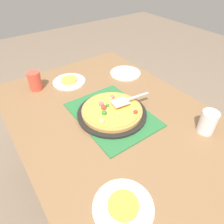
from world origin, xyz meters
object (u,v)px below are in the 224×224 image
at_px(cup_near, 208,122).
at_px(plate_far_right, 123,207).
at_px(pizza_pan, 112,113).
at_px(plate_side, 125,73).
at_px(pizza_server, 128,100).
at_px(served_slice_left, 69,80).
at_px(pizza, 112,110).
at_px(plate_near_left, 69,82).
at_px(cup_far, 35,81).
at_px(served_slice_right, 123,205).

bearing_deg(cup_near, plate_far_right, -83.48).
xyz_separation_m(pizza_pan, plate_side, (-0.32, 0.35, -0.01)).
distance_m(pizza_pan, pizza_server, 0.11).
bearing_deg(cup_near, served_slice_left, -157.43).
bearing_deg(pizza_server, pizza, -97.47).
bearing_deg(plate_near_left, served_slice_left, -7.13).
height_order(pizza_pan, served_slice_left, served_slice_left).
distance_m(served_slice_left, pizza_server, 0.49).
height_order(plate_side, cup_far, cup_far).
relative_size(plate_near_left, plate_far_right, 1.00).
distance_m(plate_far_right, cup_near, 0.58).
relative_size(plate_near_left, cup_near, 1.83).
bearing_deg(plate_near_left, cup_near, 22.57).
bearing_deg(plate_near_left, pizza_server, 16.14).
bearing_deg(pizza, plate_far_right, -31.06).
relative_size(pizza_pan, served_slice_right, 3.45).
distance_m(pizza_pan, cup_far, 0.56).
bearing_deg(served_slice_left, plate_far_right, -14.37).
relative_size(plate_far_right, cup_far, 1.83).
bearing_deg(pizza, served_slice_left, -175.39).
distance_m(plate_near_left, cup_near, 0.90).
height_order(pizza_pan, plate_side, pizza_pan).
distance_m(served_slice_right, cup_near, 0.58).
height_order(plate_near_left, plate_side, same).
xyz_separation_m(pizza_pan, served_slice_right, (0.44, -0.27, 0.01)).
bearing_deg(served_slice_right, served_slice_left, 165.63).
height_order(pizza, cup_near, cup_near).
distance_m(plate_near_left, pizza_server, 0.49).
bearing_deg(pizza, served_slice_right, -31.06).
bearing_deg(plate_far_right, served_slice_left, 165.63).
bearing_deg(plate_side, served_slice_right, -39.02).
relative_size(pizza, cup_far, 2.75).
relative_size(cup_near, pizza_server, 0.51).
height_order(served_slice_right, cup_near, cup_near).
bearing_deg(served_slice_left, plate_near_left, 172.87).
bearing_deg(cup_far, pizza_server, 33.78).
bearing_deg(served_slice_right, cup_far, 178.80).
height_order(plate_side, pizza_server, pizza_server).
distance_m(plate_far_right, pizza_server, 0.56).
distance_m(pizza, plate_far_right, 0.51).
distance_m(plate_side, pizza_server, 0.43).
xyz_separation_m(pizza, cup_near, (0.37, 0.31, 0.03)).
xyz_separation_m(plate_side, cup_near, (0.70, -0.05, 0.06)).
bearing_deg(plate_far_right, plate_near_left, 165.63).
bearing_deg(pizza_server, cup_near, 30.02).
bearing_deg(plate_far_right, pizza_pan, 148.83).
xyz_separation_m(plate_far_right, served_slice_right, (0.00, 0.00, 0.01)).
distance_m(pizza, plate_side, 0.48).
distance_m(plate_far_right, cup_far, 0.94).
distance_m(plate_side, served_slice_right, 0.98).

